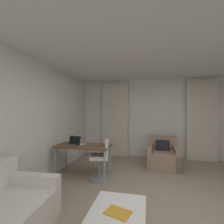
% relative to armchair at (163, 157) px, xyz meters
% --- Properties ---
extents(ground_plane, '(12.00, 12.00, 0.00)m').
position_rel_armchair_xyz_m(ground_plane, '(-0.14, -2.07, -0.28)').
color(ground_plane, gray).
extents(wall_window, '(5.12, 0.06, 2.60)m').
position_rel_armchair_xyz_m(wall_window, '(-0.14, 0.96, 1.02)').
color(wall_window, silver).
rests_on(wall_window, ground).
extents(wall_left, '(0.06, 6.12, 2.60)m').
position_rel_armchair_xyz_m(wall_left, '(-2.67, -2.07, 1.02)').
color(wall_left, silver).
rests_on(wall_left, ground).
extents(ceiling, '(5.12, 6.12, 0.06)m').
position_rel_armchair_xyz_m(ceiling, '(-0.14, -2.07, 2.35)').
color(ceiling, white).
rests_on(ceiling, wall_left).
extents(curtain_left_panel, '(0.90, 0.06, 2.50)m').
position_rel_armchair_xyz_m(curtain_left_panel, '(-1.52, 0.83, 0.97)').
color(curtain_left_panel, beige).
rests_on(curtain_left_panel, ground).
extents(curtain_right_panel, '(0.90, 0.06, 2.50)m').
position_rel_armchair_xyz_m(curtain_right_panel, '(1.23, 0.83, 0.97)').
color(curtain_right_panel, beige).
rests_on(curtain_right_panel, ground).
extents(armchair, '(0.85, 0.88, 0.81)m').
position_rel_armchair_xyz_m(armchair, '(0.00, 0.00, 0.00)').
color(armchair, '#997A66').
rests_on(armchair, ground).
extents(desk, '(1.26, 0.60, 0.74)m').
position_rel_armchair_xyz_m(desk, '(-1.89, -1.07, 0.39)').
color(desk, brown).
rests_on(desk, ground).
extents(desk_chair, '(0.48, 0.48, 0.88)m').
position_rel_armchair_xyz_m(desk_chair, '(-1.44, -1.11, 0.11)').
color(desk_chair, gray).
rests_on(desk_chair, ground).
extents(laptop, '(0.38, 0.33, 0.22)m').
position_rel_armchair_xyz_m(laptop, '(-2.04, -1.09, 0.50)').
color(laptop, '#ADADB2').
rests_on(laptop, desk).
extents(magazine_open, '(0.33, 0.27, 0.01)m').
position_rel_armchair_xyz_m(magazine_open, '(-0.74, -2.80, 0.10)').
color(magazine_open, orange).
rests_on(magazine_open, coffee_table).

